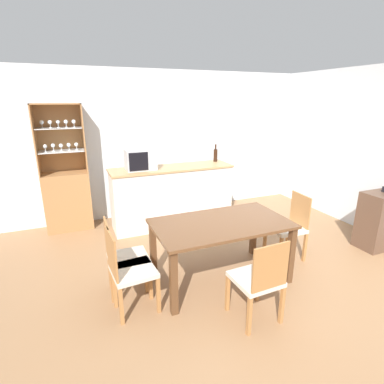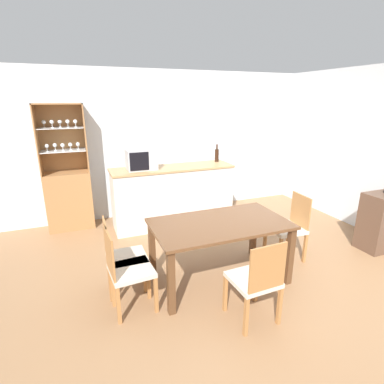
{
  "view_description": "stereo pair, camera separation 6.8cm",
  "coord_description": "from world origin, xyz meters",
  "px_view_note": "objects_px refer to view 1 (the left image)",
  "views": [
    {
      "loc": [
        -1.77,
        -2.62,
        2.05
      ],
      "look_at": [
        -0.26,
        1.04,
        0.83
      ],
      "focal_mm": 28.0,
      "sensor_mm": 36.0,
      "label": 1
    },
    {
      "loc": [
        -1.71,
        -2.65,
        2.05
      ],
      "look_at": [
        -0.26,
        1.04,
        0.83
      ],
      "focal_mm": 28.0,
      "sensor_mm": 36.0,
      "label": 2
    }
  ],
  "objects_px": {
    "dining_table": "(221,230)",
    "dining_chair_side_left_near": "(129,270)",
    "side_cabinet": "(381,220)",
    "dining_chair_head_near": "(258,280)",
    "wine_bottle": "(215,155)",
    "dining_chair_side_left_far": "(124,258)",
    "display_cabinet": "(67,193)",
    "microwave": "(140,159)",
    "dining_chair_side_right_far": "(289,226)"
  },
  "relations": [
    {
      "from": "dining_table",
      "to": "dining_chair_side_left_near",
      "type": "bearing_deg",
      "value": -172.99
    },
    {
      "from": "side_cabinet",
      "to": "dining_chair_head_near",
      "type": "bearing_deg",
      "value": -166.25
    },
    {
      "from": "dining_table",
      "to": "wine_bottle",
      "type": "relative_size",
      "value": 5.01
    },
    {
      "from": "dining_table",
      "to": "side_cabinet",
      "type": "height_order",
      "value": "side_cabinet"
    },
    {
      "from": "dining_chair_side_left_far",
      "to": "wine_bottle",
      "type": "bearing_deg",
      "value": 132.78
    },
    {
      "from": "display_cabinet",
      "to": "dining_chair_side_left_far",
      "type": "bearing_deg",
      "value": -76.35
    },
    {
      "from": "dining_chair_head_near",
      "to": "dining_table",
      "type": "bearing_deg",
      "value": 87.8
    },
    {
      "from": "dining_table",
      "to": "dining_chair_head_near",
      "type": "xyz_separation_m",
      "value": [
        0.0,
        -0.76,
        -0.19
      ]
    },
    {
      "from": "dining_chair_side_left_near",
      "to": "side_cabinet",
      "type": "xyz_separation_m",
      "value": [
        3.6,
        -0.01,
        -0.03
      ]
    },
    {
      "from": "microwave",
      "to": "side_cabinet",
      "type": "xyz_separation_m",
      "value": [
        2.99,
        -1.95,
        -0.75
      ]
    },
    {
      "from": "dining_chair_head_near",
      "to": "microwave",
      "type": "height_order",
      "value": "microwave"
    },
    {
      "from": "wine_bottle",
      "to": "side_cabinet",
      "type": "xyz_separation_m",
      "value": [
        1.62,
        -2.07,
        -0.71
      ]
    },
    {
      "from": "dining_chair_side_left_far",
      "to": "dining_table",
      "type": "bearing_deg",
      "value": 83.67
    },
    {
      "from": "dining_table",
      "to": "dining_chair_side_left_near",
      "type": "distance_m",
      "value": 1.11
    },
    {
      "from": "dining_chair_side_right_far",
      "to": "dining_chair_side_left_near",
      "type": "distance_m",
      "value": 2.19
    },
    {
      "from": "dining_table",
      "to": "dining_chair_side_right_far",
      "type": "relative_size",
      "value": 1.76
    },
    {
      "from": "display_cabinet",
      "to": "microwave",
      "type": "bearing_deg",
      "value": -22.35
    },
    {
      "from": "display_cabinet",
      "to": "dining_chair_head_near",
      "type": "relative_size",
      "value": 2.3
    },
    {
      "from": "dining_chair_side_left_near",
      "to": "dining_chair_side_left_far",
      "type": "xyz_separation_m",
      "value": [
        -0.0,
        0.26,
        0.0
      ]
    },
    {
      "from": "microwave",
      "to": "side_cabinet",
      "type": "bearing_deg",
      "value": -33.08
    },
    {
      "from": "dining_chair_side_left_far",
      "to": "microwave",
      "type": "bearing_deg",
      "value": 160.78
    },
    {
      "from": "dining_table",
      "to": "side_cabinet",
      "type": "distance_m",
      "value": 2.52
    },
    {
      "from": "dining_chair_side_left_far",
      "to": "microwave",
      "type": "height_order",
      "value": "microwave"
    },
    {
      "from": "display_cabinet",
      "to": "dining_chair_side_right_far",
      "type": "xyz_separation_m",
      "value": [
        2.7,
        -2.14,
        -0.17
      ]
    },
    {
      "from": "dining_chair_head_near",
      "to": "wine_bottle",
      "type": "height_order",
      "value": "wine_bottle"
    },
    {
      "from": "dining_table",
      "to": "wine_bottle",
      "type": "distance_m",
      "value": 2.18
    },
    {
      "from": "dining_chair_head_near",
      "to": "microwave",
      "type": "xyz_separation_m",
      "value": [
        -0.49,
        2.56,
        0.72
      ]
    },
    {
      "from": "dining_chair_side_left_near",
      "to": "display_cabinet",
      "type": "bearing_deg",
      "value": -172.11
    },
    {
      "from": "microwave",
      "to": "dining_chair_side_left_far",
      "type": "bearing_deg",
      "value": -109.75
    },
    {
      "from": "dining_table",
      "to": "dining_chair_side_right_far",
      "type": "bearing_deg",
      "value": 6.66
    },
    {
      "from": "dining_table",
      "to": "dining_chair_side_right_far",
      "type": "distance_m",
      "value": 1.11
    },
    {
      "from": "dining_chair_side_right_far",
      "to": "wine_bottle",
      "type": "xyz_separation_m",
      "value": [
        -0.2,
        1.8,
        0.68
      ]
    },
    {
      "from": "side_cabinet",
      "to": "dining_chair_side_right_far",
      "type": "bearing_deg",
      "value": 169.21
    },
    {
      "from": "dining_table",
      "to": "dining_chair_head_near",
      "type": "distance_m",
      "value": 0.78
    },
    {
      "from": "dining_chair_side_right_far",
      "to": "wine_bottle",
      "type": "bearing_deg",
      "value": 10.59
    },
    {
      "from": "dining_chair_side_left_far",
      "to": "side_cabinet",
      "type": "bearing_deg",
      "value": 86.17
    },
    {
      "from": "display_cabinet",
      "to": "dining_table",
      "type": "distance_m",
      "value": 2.78
    },
    {
      "from": "display_cabinet",
      "to": "microwave",
      "type": "height_order",
      "value": "display_cabinet"
    },
    {
      "from": "dining_table",
      "to": "wine_bottle",
      "type": "height_order",
      "value": "wine_bottle"
    },
    {
      "from": "display_cabinet",
      "to": "dining_table",
      "type": "height_order",
      "value": "display_cabinet"
    },
    {
      "from": "dining_chair_head_near",
      "to": "dining_chair_side_left_near",
      "type": "bearing_deg",
      "value": 147.95
    },
    {
      "from": "display_cabinet",
      "to": "wine_bottle",
      "type": "height_order",
      "value": "display_cabinet"
    },
    {
      "from": "dining_chair_head_near",
      "to": "microwave",
      "type": "relative_size",
      "value": 1.9
    },
    {
      "from": "dining_chair_side_right_far",
      "to": "wine_bottle",
      "type": "distance_m",
      "value": 1.93
    },
    {
      "from": "wine_bottle",
      "to": "side_cabinet",
      "type": "relative_size",
      "value": 0.37
    },
    {
      "from": "dining_chair_side_left_near",
      "to": "microwave",
      "type": "relative_size",
      "value": 1.9
    },
    {
      "from": "side_cabinet",
      "to": "wine_bottle",
      "type": "bearing_deg",
      "value": 128.08
    },
    {
      "from": "dining_chair_head_near",
      "to": "dining_chair_side_left_far",
      "type": "bearing_deg",
      "value": 138.53
    },
    {
      "from": "dining_table",
      "to": "microwave",
      "type": "distance_m",
      "value": 1.95
    },
    {
      "from": "dining_chair_side_left_near",
      "to": "dining_chair_side_right_far",
      "type": "bearing_deg",
      "value": 92.53
    }
  ]
}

